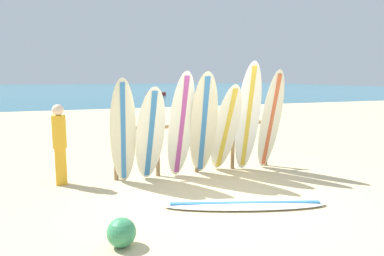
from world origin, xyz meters
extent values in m
plane|color=#D3BC8C|center=(0.00, 0.00, 0.00)|extent=(120.00, 120.00, 0.00)
cube|color=teal|center=(0.00, 58.00, 0.00)|extent=(120.00, 80.00, 0.01)
cylinder|color=olive|center=(-1.58, 1.76, 0.60)|extent=(0.09, 0.09, 1.20)
cylinder|color=olive|center=(-0.71, 1.76, 0.60)|extent=(0.09, 0.09, 1.20)
cylinder|color=olive|center=(0.17, 1.76, 0.60)|extent=(0.09, 0.09, 1.20)
cylinder|color=olive|center=(1.04, 1.76, 0.60)|extent=(0.09, 0.09, 1.20)
cylinder|color=olive|center=(1.92, 1.76, 0.60)|extent=(0.09, 0.09, 1.20)
cylinder|color=olive|center=(0.17, 1.76, 1.05)|extent=(3.60, 0.08, 0.08)
ellipsoid|color=beige|center=(-1.48, 1.39, 1.04)|extent=(0.54, 0.56, 2.08)
cube|color=#3372B2|center=(-1.48, 1.39, 1.04)|extent=(0.13, 0.50, 1.92)
ellipsoid|color=white|center=(-0.96, 1.31, 0.96)|extent=(0.61, 0.84, 1.93)
cube|color=#3372B2|center=(-0.96, 1.31, 0.96)|extent=(0.14, 0.76, 1.78)
ellipsoid|color=white|center=(-0.31, 1.37, 1.11)|extent=(0.62, 0.73, 2.21)
cube|color=#A53F8C|center=(-0.31, 1.37, 1.11)|extent=(0.17, 0.64, 2.04)
ellipsoid|color=beige|center=(0.15, 1.32, 1.10)|extent=(0.73, 1.04, 2.21)
cube|color=#3372B2|center=(0.15, 1.32, 1.10)|extent=(0.27, 0.90, 2.03)
ellipsoid|color=white|center=(0.71, 1.44, 0.98)|extent=(0.58, 0.97, 1.96)
cube|color=gold|center=(0.71, 1.44, 0.98)|extent=(0.11, 0.90, 1.81)
ellipsoid|color=white|center=(1.20, 1.37, 1.21)|extent=(0.63, 0.79, 2.42)
cube|color=gold|center=(1.20, 1.37, 1.21)|extent=(0.19, 0.69, 2.23)
ellipsoid|color=silver|center=(1.74, 1.32, 1.13)|extent=(0.53, 0.79, 2.25)
cube|color=#CC5933|center=(1.74, 1.32, 1.13)|extent=(0.14, 0.72, 2.08)
ellipsoid|color=white|center=(0.19, -0.46, 0.04)|extent=(2.69, 1.29, 0.07)
cube|color=#3372B2|center=(0.19, -0.46, 0.04)|extent=(2.36, 0.82, 0.08)
cube|color=gold|center=(-2.63, 1.80, 0.37)|extent=(0.21, 0.15, 0.74)
cube|color=gold|center=(-2.63, 1.80, 1.05)|extent=(0.26, 0.17, 0.62)
sphere|color=beige|center=(-2.63, 1.80, 1.47)|extent=(0.21, 0.21, 0.21)
cube|color=#B22D28|center=(6.79, 32.27, 0.18)|extent=(2.42, 2.06, 0.35)
cube|color=silver|center=(6.79, 32.27, 0.54)|extent=(1.03, 0.96, 0.36)
sphere|color=#388C59|center=(-1.90, -1.14, 0.18)|extent=(0.37, 0.37, 0.37)
camera|label=1|loc=(-2.46, -5.30, 2.09)|focal=32.81mm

